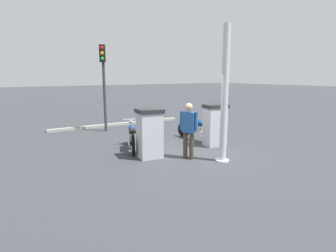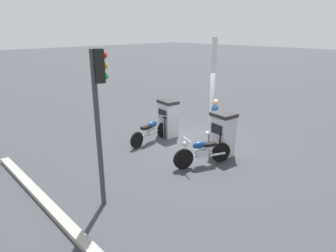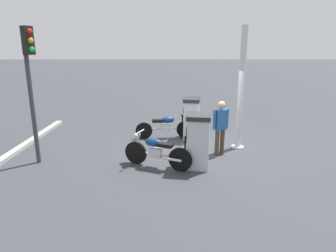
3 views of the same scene
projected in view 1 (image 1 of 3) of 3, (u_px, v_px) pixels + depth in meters
name	position (u px, v px, depth m)	size (l,w,h in m)	color
ground_plane	(188.00, 152.00, 8.85)	(120.00, 120.00, 0.00)	#383A3F
fuel_pump_near	(215.00, 125.00, 9.59)	(0.69, 0.86, 1.47)	silver
fuel_pump_far	(150.00, 133.00, 8.17)	(0.76, 0.83, 1.50)	silver
motorcycle_near_pump	(198.00, 129.00, 10.40)	(2.07, 0.56, 0.94)	black
motorcycle_far_pump	(132.00, 136.00, 9.14)	(1.87, 0.91, 0.97)	black
attendant_person	(189.00, 127.00, 8.00)	(0.54, 0.36, 1.68)	#473828
roadside_traffic_light	(103.00, 73.00, 11.68)	(0.40, 0.30, 3.74)	#38383A
canopy_support_pole	(225.00, 98.00, 7.62)	(0.40, 0.40, 3.85)	silver
road_edge_kerb	(118.00, 124.00, 13.62)	(0.39, 6.69, 0.12)	#9E9E93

